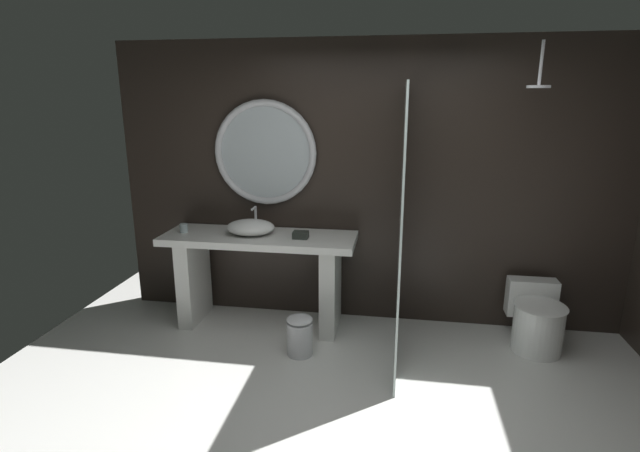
{
  "coord_description": "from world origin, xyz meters",
  "views": [
    {
      "loc": [
        0.24,
        -2.53,
        2.08
      ],
      "look_at": [
        -0.31,
        0.85,
        1.17
      ],
      "focal_mm": 26.98,
      "sensor_mm": 36.0,
      "label": 1
    }
  ],
  "objects_px": {
    "round_wall_mirror": "(265,153)",
    "toilet": "(536,320)",
    "vessel_sink": "(251,227)",
    "tissue_box": "(301,235)",
    "tumbler_cup": "(184,228)",
    "waste_bin": "(300,335)",
    "rain_shower_head": "(539,81)"
  },
  "relations": [
    {
      "from": "vessel_sink",
      "to": "tissue_box",
      "type": "distance_m",
      "value": 0.48
    },
    {
      "from": "round_wall_mirror",
      "to": "vessel_sink",
      "type": "bearing_deg",
      "value": -106.42
    },
    {
      "from": "waste_bin",
      "to": "tissue_box",
      "type": "bearing_deg",
      "value": 99.65
    },
    {
      "from": "tumbler_cup",
      "to": "tissue_box",
      "type": "xyz_separation_m",
      "value": [
        1.11,
        -0.02,
        -0.01
      ]
    },
    {
      "from": "tissue_box",
      "to": "waste_bin",
      "type": "relative_size",
      "value": 0.39
    },
    {
      "from": "rain_shower_head",
      "to": "tumbler_cup",
      "type": "bearing_deg",
      "value": 179.17
    },
    {
      "from": "vessel_sink",
      "to": "tumbler_cup",
      "type": "distance_m",
      "value": 0.64
    },
    {
      "from": "round_wall_mirror",
      "to": "rain_shower_head",
      "type": "distance_m",
      "value": 2.36
    },
    {
      "from": "tissue_box",
      "to": "waste_bin",
      "type": "xyz_separation_m",
      "value": [
        0.08,
        -0.46,
        -0.73
      ]
    },
    {
      "from": "rain_shower_head",
      "to": "tissue_box",
      "type": "bearing_deg",
      "value": 179.31
    },
    {
      "from": "toilet",
      "to": "waste_bin",
      "type": "height_order",
      "value": "toilet"
    },
    {
      "from": "round_wall_mirror",
      "to": "toilet",
      "type": "relative_size",
      "value": 1.63
    },
    {
      "from": "tumbler_cup",
      "to": "toilet",
      "type": "xyz_separation_m",
      "value": [
        3.16,
        -0.04,
        -0.67
      ]
    },
    {
      "from": "rain_shower_head",
      "to": "toilet",
      "type": "relative_size",
      "value": 0.58
    },
    {
      "from": "tumbler_cup",
      "to": "round_wall_mirror",
      "type": "distance_m",
      "value": 1.03
    },
    {
      "from": "vessel_sink",
      "to": "toilet",
      "type": "bearing_deg",
      "value": -1.47
    },
    {
      "from": "tumbler_cup",
      "to": "toilet",
      "type": "relative_size",
      "value": 0.14
    },
    {
      "from": "toilet",
      "to": "waste_bin",
      "type": "xyz_separation_m",
      "value": [
        -1.97,
        -0.45,
        -0.08
      ]
    },
    {
      "from": "waste_bin",
      "to": "tumbler_cup",
      "type": "bearing_deg",
      "value": 157.93
    },
    {
      "from": "tissue_box",
      "to": "toilet",
      "type": "xyz_separation_m",
      "value": [
        2.05,
        -0.01,
        -0.66
      ]
    },
    {
      "from": "tumbler_cup",
      "to": "tissue_box",
      "type": "height_order",
      "value": "tumbler_cup"
    },
    {
      "from": "waste_bin",
      "to": "toilet",
      "type": "bearing_deg",
      "value": 12.76
    },
    {
      "from": "tumbler_cup",
      "to": "toilet",
      "type": "height_order",
      "value": "tumbler_cup"
    },
    {
      "from": "tumbler_cup",
      "to": "tissue_box",
      "type": "distance_m",
      "value": 1.11
    },
    {
      "from": "round_wall_mirror",
      "to": "toilet",
      "type": "bearing_deg",
      "value": -7.8
    },
    {
      "from": "tissue_box",
      "to": "rain_shower_head",
      "type": "bearing_deg",
      "value": -0.69
    },
    {
      "from": "rain_shower_head",
      "to": "waste_bin",
      "type": "bearing_deg",
      "value": -166.11
    },
    {
      "from": "round_wall_mirror",
      "to": "tissue_box",
      "type": "bearing_deg",
      "value": -39.02
    },
    {
      "from": "tissue_box",
      "to": "rain_shower_head",
      "type": "height_order",
      "value": "rain_shower_head"
    },
    {
      "from": "tissue_box",
      "to": "waste_bin",
      "type": "distance_m",
      "value": 0.87
    },
    {
      "from": "vessel_sink",
      "to": "round_wall_mirror",
      "type": "bearing_deg",
      "value": 73.58
    },
    {
      "from": "vessel_sink",
      "to": "waste_bin",
      "type": "height_order",
      "value": "vessel_sink"
    }
  ]
}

